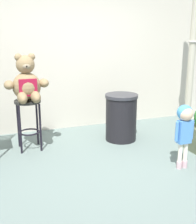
{
  "coord_description": "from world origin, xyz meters",
  "views": [
    {
      "loc": [
        -1.46,
        -3.5,
        1.81
      ],
      "look_at": [
        -0.0,
        0.48,
        0.66
      ],
      "focal_mm": 48.94,
      "sensor_mm": 36.0,
      "label": 1
    }
  ],
  "objects_px": {
    "trash_bin": "(121,117)",
    "lamppost": "(191,70)",
    "bar_stool_with_teddy": "(28,114)",
    "teddy_bear": "(27,84)",
    "child_walking": "(185,123)"
  },
  "relations": [
    {
      "from": "trash_bin",
      "to": "lamppost",
      "type": "bearing_deg",
      "value": 9.26
    },
    {
      "from": "trash_bin",
      "to": "teddy_bear",
      "type": "bearing_deg",
      "value": 177.03
    },
    {
      "from": "child_walking",
      "to": "bar_stool_with_teddy",
      "type": "bearing_deg",
      "value": 48.3
    },
    {
      "from": "teddy_bear",
      "to": "child_walking",
      "type": "bearing_deg",
      "value": -36.88
    },
    {
      "from": "bar_stool_with_teddy",
      "to": "teddy_bear",
      "type": "xyz_separation_m",
      "value": [
        -0.0,
        -0.03,
        0.48
      ]
    },
    {
      "from": "teddy_bear",
      "to": "trash_bin",
      "type": "relative_size",
      "value": 0.89
    },
    {
      "from": "bar_stool_with_teddy",
      "to": "child_walking",
      "type": "height_order",
      "value": "child_walking"
    },
    {
      "from": "lamppost",
      "to": "trash_bin",
      "type": "bearing_deg",
      "value": -170.74
    },
    {
      "from": "child_walking",
      "to": "lamppost",
      "type": "distance_m",
      "value": 1.99
    },
    {
      "from": "trash_bin",
      "to": "lamppost",
      "type": "height_order",
      "value": "lamppost"
    },
    {
      "from": "teddy_bear",
      "to": "child_walking",
      "type": "height_order",
      "value": "teddy_bear"
    },
    {
      "from": "child_walking",
      "to": "teddy_bear",
      "type": "bearing_deg",
      "value": 48.95
    },
    {
      "from": "teddy_bear",
      "to": "trash_bin",
      "type": "height_order",
      "value": "teddy_bear"
    },
    {
      "from": "bar_stool_with_teddy",
      "to": "teddy_bear",
      "type": "relative_size",
      "value": 1.12
    },
    {
      "from": "child_walking",
      "to": "trash_bin",
      "type": "bearing_deg",
      "value": 9.71
    }
  ]
}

